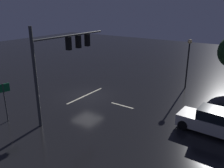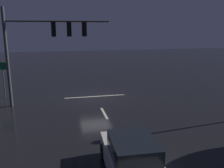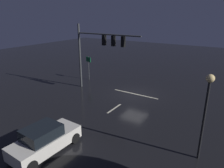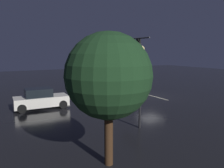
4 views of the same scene
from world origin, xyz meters
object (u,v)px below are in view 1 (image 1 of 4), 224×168
(route_sign, at_px, (4,94))
(street_lamp_left_kerb, at_px, (189,54))
(car_approaching, at_px, (212,121))
(traffic_signal_assembly, at_px, (63,53))

(route_sign, bearing_deg, street_lamp_left_kerb, 150.17)
(car_approaching, height_order, street_lamp_left_kerb, street_lamp_left_kerb)
(traffic_signal_assembly, height_order, street_lamp_left_kerb, traffic_signal_assembly)
(traffic_signal_assembly, bearing_deg, car_approaching, 108.27)
(car_approaching, relative_size, route_sign, 1.49)
(car_approaching, bearing_deg, street_lamp_left_kerb, -151.47)
(traffic_signal_assembly, distance_m, street_lamp_left_kerb, 12.86)
(traffic_signal_assembly, bearing_deg, street_lamp_left_kerb, 152.23)
(car_approaching, bearing_deg, traffic_signal_assembly, -71.73)
(car_approaching, height_order, route_sign, route_sign)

